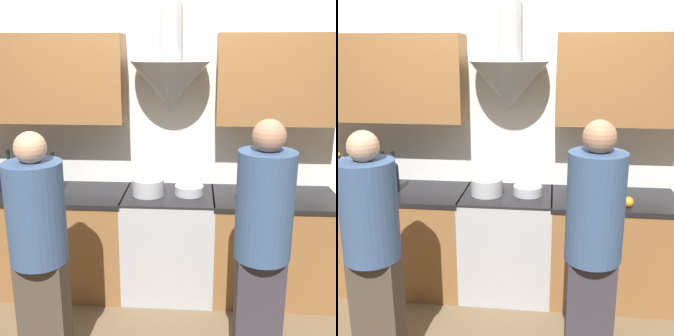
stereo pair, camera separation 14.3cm
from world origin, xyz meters
TOP-DOWN VIEW (x-y plane):
  - ground_plane at (0.00, 0.00)m, footprint 12.00×12.00m
  - wall_back at (-0.06, 0.61)m, footprint 8.40×0.63m
  - counter_left at (-1.04, 0.34)m, footprint 1.36×0.62m
  - counter_right at (0.87, 0.34)m, footprint 1.02×0.62m
  - stove_range at (0.00, 0.35)m, footprint 0.74×0.60m
  - wine_bottle_3 at (-1.32, 0.32)m, footprint 0.07×0.07m
  - wine_bottle_4 at (-1.23, 0.31)m, footprint 0.07×0.07m
  - wine_bottle_5 at (-1.13, 0.31)m, footprint 0.07×0.07m
  - wine_bottle_6 at (-1.03, 0.31)m, footprint 0.07×0.07m
  - wine_bottle_7 at (-0.94, 0.31)m, footprint 0.07×0.07m
  - stock_pot at (-0.17, 0.32)m, footprint 0.26×0.26m
  - mixing_bowl at (0.17, 0.35)m, footprint 0.24×0.24m
  - orange_fruit at (0.94, 0.15)m, footprint 0.08×0.08m
  - chefs_knife at (0.65, 0.36)m, footprint 0.23×0.11m
  - person_foreground_left at (-0.70, -0.71)m, footprint 0.34×0.34m
  - person_foreground_right at (0.60, -0.71)m, footprint 0.32×0.32m

SIDE VIEW (x-z plane):
  - ground_plane at x=0.00m, z-range 0.00..0.00m
  - counter_left at x=-1.04m, z-range 0.00..0.88m
  - counter_right at x=0.87m, z-range 0.00..0.88m
  - stove_range at x=0.00m, z-range 0.00..0.89m
  - person_foreground_left at x=-0.70m, z-range 0.08..1.67m
  - chefs_knife at x=0.65m, z-range 0.88..0.89m
  - mixing_bowl at x=0.17m, z-range 0.88..0.96m
  - orange_fruit at x=0.94m, z-range 0.88..0.96m
  - person_foreground_right at x=0.60m, z-range 0.09..1.77m
  - stock_pot at x=-0.17m, z-range 0.88..1.02m
  - wine_bottle_5 at x=-1.13m, z-range 0.85..1.16m
  - wine_bottle_6 at x=-1.03m, z-range 0.84..1.19m
  - wine_bottle_7 at x=-0.94m, z-range 0.85..1.20m
  - wine_bottle_3 at x=-1.32m, z-range 0.85..1.20m
  - wine_bottle_4 at x=-1.23m, z-range 0.85..1.20m
  - wall_back at x=-0.06m, z-range 0.17..2.77m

